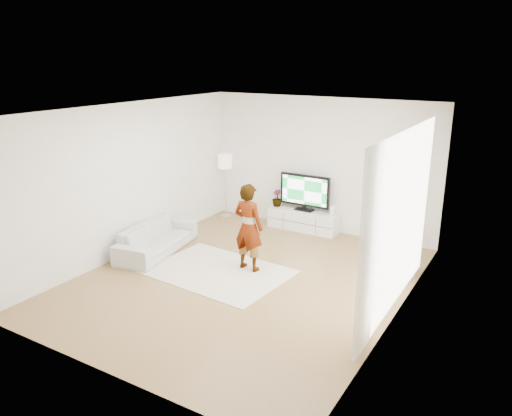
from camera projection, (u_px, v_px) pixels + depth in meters
The scene contains 17 objects.
floor at pixel (244, 280), 8.34m from camera, with size 6.00×6.00×0.00m, color #A8804C.
ceiling at pixel (243, 110), 7.52m from camera, with size 6.00×6.00×0.00m, color white.
wall_left at pixel (129, 180), 9.15m from camera, with size 0.02×6.00×2.80m, color white.
wall_right at pixel (401, 226), 6.70m from camera, with size 0.02×6.00×2.80m, color white.
wall_back at pixel (320, 165), 10.39m from camera, with size 5.00×0.02×2.80m, color white.
wall_front at pixel (98, 264), 5.46m from camera, with size 5.00×0.02×2.80m, color white.
window at pixel (406, 216), 6.94m from camera, with size 0.01×2.60×2.50m, color white.
curtain_near at pixel (369, 252), 5.95m from camera, with size 0.04×0.70×2.60m, color white.
curtain_far at pixel (421, 200), 8.08m from camera, with size 0.04×0.70×2.60m, color white.
media_console at pixel (303, 220), 10.66m from camera, with size 1.52×0.43×0.43m.
television at pixel (305, 191), 10.50m from camera, with size 1.12×0.22×0.78m.
game_console at pixel (333, 211), 10.24m from camera, with size 0.06×0.16×0.21m.
potted_plant at pixel (277, 198), 10.86m from camera, with size 0.21×0.21×0.37m, color #3F7238.
rug at pixel (218, 272), 8.64m from camera, with size 2.33×1.67×0.01m, color beige.
player at pixel (249, 227), 8.52m from camera, with size 0.56×0.37×1.54m, color #334772.
sofa at pixel (157, 238), 9.45m from camera, with size 1.91×0.74×0.56m, color beige.
floor_lamp at pixel (225, 164), 11.27m from camera, with size 0.32×0.32×1.46m.
Camera 1 is at (4.07, -6.44, 3.60)m, focal length 35.00 mm.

